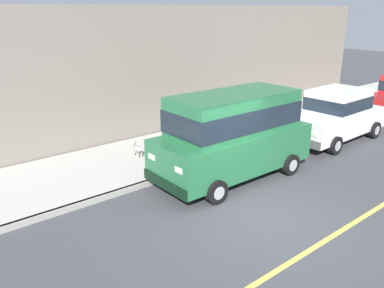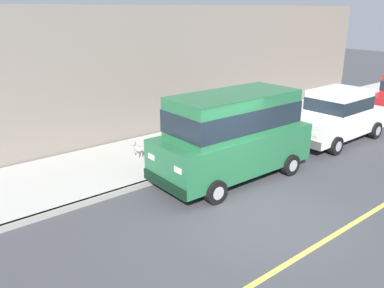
# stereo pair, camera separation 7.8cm
# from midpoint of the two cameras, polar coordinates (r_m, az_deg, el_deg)

# --- Properties ---
(ground_plane) EXTENTS (80.00, 80.00, 0.00)m
(ground_plane) POSITION_cam_midpoint_polar(r_m,az_deg,el_deg) (9.90, 10.00, -9.98)
(ground_plane) COLOR #424247
(curb) EXTENTS (0.16, 64.00, 0.14)m
(curb) POSITION_cam_midpoint_polar(r_m,az_deg,el_deg) (11.95, -1.65, -4.08)
(curb) COLOR gray
(curb) RESTS_ON ground
(sidewalk) EXTENTS (3.60, 64.00, 0.14)m
(sidewalk) POSITION_cam_midpoint_polar(r_m,az_deg,el_deg) (13.32, -6.42, -1.72)
(sidewalk) COLOR #B7B5AD
(sidewalk) RESTS_ON ground
(lane_centre_line) EXTENTS (0.12, 57.60, 0.01)m
(lane_centre_line) POSITION_cam_midpoint_polar(r_m,az_deg,el_deg) (9.11, 17.83, -13.42)
(lane_centre_line) COLOR #E0D64C
(lane_centre_line) RESTS_ON ground
(car_green_van) EXTENTS (2.18, 4.92, 2.52)m
(car_green_van) POSITION_cam_midpoint_polar(r_m,az_deg,el_deg) (11.37, 5.77, 1.73)
(car_green_van) COLOR #23663D
(car_green_van) RESTS_ON ground
(car_white_sedan) EXTENTS (2.09, 4.63, 1.92)m
(car_white_sedan) POSITION_cam_midpoint_polar(r_m,az_deg,el_deg) (15.77, 19.85, 4.02)
(car_white_sedan) COLOR white
(car_white_sedan) RESTS_ON ground
(dog_grey) EXTENTS (0.76, 0.23, 0.49)m
(dog_grey) POSITION_cam_midpoint_polar(r_m,az_deg,el_deg) (13.06, -8.14, -0.54)
(dog_grey) COLOR #999691
(dog_grey) RESTS_ON sidewalk
(building_facade) EXTENTS (0.50, 20.00, 4.86)m
(building_facade) POSITION_cam_midpoint_polar(r_m,az_deg,el_deg) (17.12, 2.54, 11.16)
(building_facade) COLOR slate
(building_facade) RESTS_ON ground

